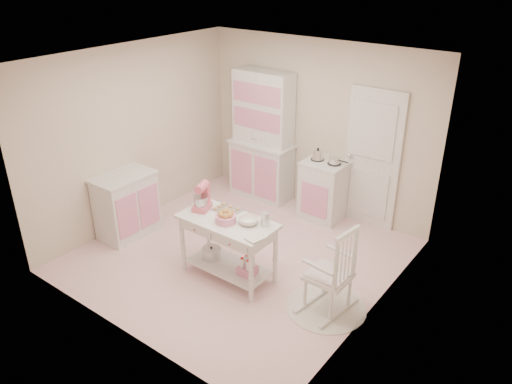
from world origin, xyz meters
TOP-DOWN VIEW (x-y plane):
  - room_shell at (0.00, 0.00)m, footprint 3.84×3.84m
  - door at (0.95, 1.87)m, footprint 0.82×0.05m
  - hutch at (-0.85, 1.66)m, footprint 1.06×0.50m
  - stove at (0.35, 1.61)m, footprint 0.62×0.57m
  - base_cabinet at (-1.63, -0.50)m, footprint 0.54×0.84m
  - lace_rug at (1.48, -0.26)m, footprint 0.92×0.92m
  - rocking_chair at (1.48, -0.26)m, footprint 0.57×0.78m
  - work_table at (0.18, -0.44)m, footprint 1.20×0.60m
  - stand_mixer at (-0.24, -0.42)m, footprint 0.28×0.33m
  - cookie_tray at (0.03, -0.26)m, footprint 0.34×0.24m
  - bread_basket at (0.20, -0.49)m, footprint 0.25×0.25m
  - mixing_bowl at (0.44, -0.36)m, footprint 0.24×0.24m
  - metal_pitcher at (0.62, -0.28)m, footprint 0.10×0.10m
  - recipe_book at (0.63, -0.56)m, footprint 0.21×0.25m

SIDE VIEW (x-z plane):
  - lace_rug at x=1.48m, z-range 0.00..0.01m
  - work_table at x=0.18m, z-range 0.00..0.80m
  - stove at x=0.35m, z-range 0.00..0.92m
  - base_cabinet at x=-1.63m, z-range 0.00..0.92m
  - rocking_chair at x=1.48m, z-range 0.00..1.10m
  - cookie_tray at x=0.03m, z-range 0.80..0.82m
  - recipe_book at x=0.63m, z-range 0.80..0.82m
  - mixing_bowl at x=0.44m, z-range 0.80..0.88m
  - bread_basket at x=0.20m, z-range 0.80..0.89m
  - metal_pitcher at x=0.62m, z-range 0.80..0.97m
  - stand_mixer at x=-0.24m, z-range 0.80..1.14m
  - door at x=0.95m, z-range 0.00..2.04m
  - hutch at x=-0.85m, z-range 0.00..2.08m
  - room_shell at x=0.00m, z-range 0.34..2.96m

